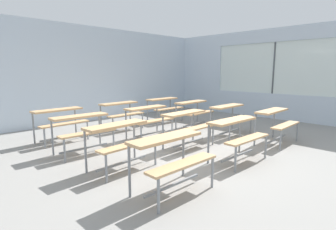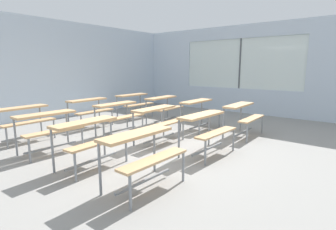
# 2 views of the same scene
# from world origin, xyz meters

# --- Properties ---
(ground) EXTENTS (10.00, 9.00, 0.05)m
(ground) POSITION_xyz_m (0.00, 0.00, -0.03)
(ground) COLOR gray
(wall_back) EXTENTS (10.00, 0.12, 3.00)m
(wall_back) POSITION_xyz_m (0.00, 4.50, 1.50)
(wall_back) COLOR silver
(wall_back) RESTS_ON ground
(wall_right) EXTENTS (0.12, 9.00, 3.00)m
(wall_right) POSITION_xyz_m (5.00, -0.13, 1.45)
(wall_right) COLOR silver
(wall_right) RESTS_ON ground
(desk_bench_r0c0) EXTENTS (1.11, 0.61, 0.74)m
(desk_bench_r0c0) POSITION_xyz_m (-1.43, -0.98, 0.56)
(desk_bench_r0c0) COLOR tan
(desk_bench_r0c0) RESTS_ON ground
(desk_bench_r0c1) EXTENTS (1.12, 0.63, 0.74)m
(desk_bench_r0c1) POSITION_xyz_m (0.29, -0.94, 0.56)
(desk_bench_r0c1) COLOR tan
(desk_bench_r0c1) RESTS_ON ground
(desk_bench_r0c2) EXTENTS (1.11, 0.62, 0.74)m
(desk_bench_r0c2) POSITION_xyz_m (1.94, -0.95, 0.56)
(desk_bench_r0c2) COLOR tan
(desk_bench_r0c2) RESTS_ON ground
(desk_bench_r1c0) EXTENTS (1.13, 0.64, 0.74)m
(desk_bench_r1c0) POSITION_xyz_m (-1.41, 0.20, 0.56)
(desk_bench_r1c0) COLOR tan
(desk_bench_r1c0) RESTS_ON ground
(desk_bench_r1c1) EXTENTS (1.11, 0.62, 0.74)m
(desk_bench_r1c1) POSITION_xyz_m (0.32, 0.24, 0.56)
(desk_bench_r1c1) COLOR tan
(desk_bench_r1c1) RESTS_ON ground
(desk_bench_r1c2) EXTENTS (1.10, 0.59, 0.74)m
(desk_bench_r1c2) POSITION_xyz_m (1.91, 0.20, 0.56)
(desk_bench_r1c2) COLOR tan
(desk_bench_r1c2) RESTS_ON ground
(desk_bench_r2c0) EXTENTS (1.11, 0.61, 0.74)m
(desk_bench_r2c0) POSITION_xyz_m (-1.45, 1.43, 0.56)
(desk_bench_r2c0) COLOR tan
(desk_bench_r2c0) RESTS_ON ground
(desk_bench_r2c1) EXTENTS (1.11, 0.60, 0.74)m
(desk_bench_r2c1) POSITION_xyz_m (0.27, 1.44, 0.56)
(desk_bench_r2c1) COLOR tan
(desk_bench_r2c1) RESTS_ON ground
(desk_bench_r2c2) EXTENTS (1.12, 0.63, 0.74)m
(desk_bench_r2c2) POSITION_xyz_m (1.95, 1.42, 0.56)
(desk_bench_r2c2) COLOR tan
(desk_bench_r2c2) RESTS_ON ground
(desk_bench_r3c0) EXTENTS (1.13, 0.65, 0.74)m
(desk_bench_r3c0) POSITION_xyz_m (-1.40, 2.59, 0.56)
(desk_bench_r3c0) COLOR tan
(desk_bench_r3c0) RESTS_ON ground
(desk_bench_r3c1) EXTENTS (1.12, 0.63, 0.74)m
(desk_bench_r3c1) POSITION_xyz_m (0.31, 2.65, 0.56)
(desk_bench_r3c1) COLOR tan
(desk_bench_r3c1) RESTS_ON ground
(desk_bench_r3c2) EXTENTS (1.11, 0.61, 0.74)m
(desk_bench_r3c2) POSITION_xyz_m (1.94, 2.63, 0.56)
(desk_bench_r3c2) COLOR tan
(desk_bench_r3c2) RESTS_ON ground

